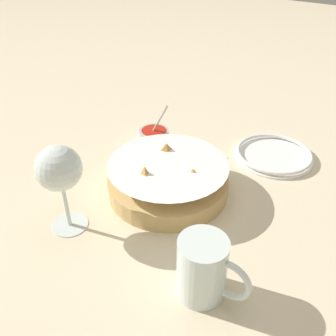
{
  "coord_description": "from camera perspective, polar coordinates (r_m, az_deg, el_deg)",
  "views": [
    {
      "loc": [
        0.33,
        -0.45,
        0.46
      ],
      "look_at": [
        0.02,
        0.03,
        0.06
      ],
      "focal_mm": 40.0,
      "sensor_mm": 36.0,
      "label": 1
    }
  ],
  "objects": [
    {
      "name": "ground_plane",
      "position": [
        0.72,
        -2.7,
        -4.39
      ],
      "size": [
        4.0,
        4.0,
        0.0
      ],
      "primitive_type": "plane",
      "color": "beige"
    },
    {
      "name": "food_basket",
      "position": [
        0.72,
        0.01,
        -1.75
      ],
      "size": [
        0.23,
        0.23,
        0.08
      ],
      "color": "tan",
      "rests_on": "ground_plane"
    },
    {
      "name": "sauce_cup",
      "position": [
        0.88,
        -2.14,
        4.95
      ],
      "size": [
        0.07,
        0.07,
        0.1
      ],
      "color": "#B7B7BC",
      "rests_on": "ground_plane"
    },
    {
      "name": "wine_glass",
      "position": [
        0.61,
        -16.24,
        -0.43
      ],
      "size": [
        0.08,
        0.08,
        0.16
      ],
      "color": "silver",
      "rests_on": "ground_plane"
    },
    {
      "name": "beer_mug",
      "position": [
        0.54,
        5.36,
        -15.26
      ],
      "size": [
        0.11,
        0.07,
        0.1
      ],
      "color": "silver",
      "rests_on": "ground_plane"
    },
    {
      "name": "side_plate",
      "position": [
        0.86,
        15.81,
        2.0
      ],
      "size": [
        0.17,
        0.17,
        0.01
      ],
      "color": "white",
      "rests_on": "ground_plane"
    }
  ]
}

